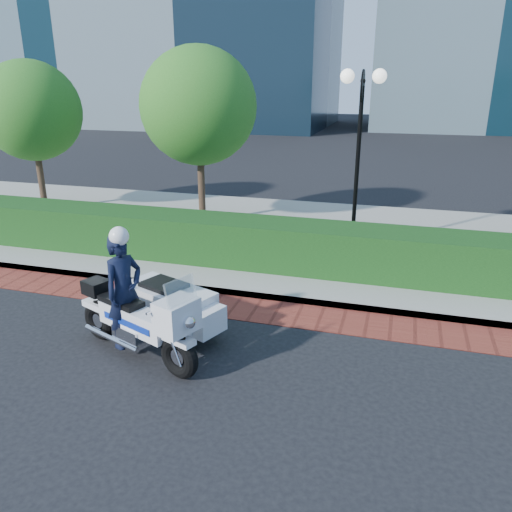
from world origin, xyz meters
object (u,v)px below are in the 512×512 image
(tree_a, at_px, (31,111))
(tree_b, at_px, (199,106))
(lamppost, at_px, (359,134))
(police_motorcycle, at_px, (149,305))

(tree_a, height_order, tree_b, tree_b)
(lamppost, bearing_deg, police_motorcycle, -116.14)
(tree_b, bearing_deg, tree_a, 180.00)
(lamppost, distance_m, tree_b, 4.71)
(lamppost, distance_m, tree_a, 10.09)
(tree_a, bearing_deg, police_motorcycle, -42.59)
(lamppost, xyz_separation_m, tree_a, (-10.00, 1.30, 0.26))
(tree_b, relative_size, police_motorcycle, 1.97)
(tree_b, bearing_deg, police_motorcycle, -74.79)
(tree_a, bearing_deg, lamppost, -7.41)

